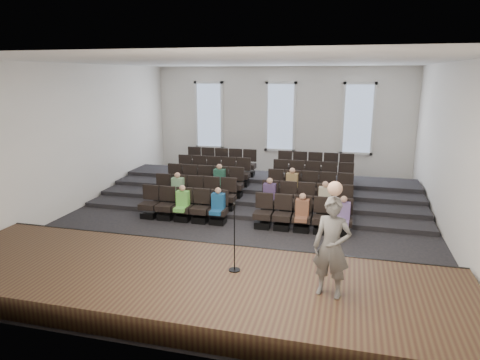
# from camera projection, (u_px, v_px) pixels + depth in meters

# --- Properties ---
(ground) EXTENTS (14.00, 14.00, 0.00)m
(ground) POSITION_uv_depth(u_px,v_px,m) (245.00, 220.00, 14.03)
(ground) COLOR black
(ground) RESTS_ON ground
(ceiling) EXTENTS (12.00, 14.00, 0.02)m
(ceiling) POSITION_uv_depth(u_px,v_px,m) (245.00, 61.00, 12.82)
(ceiling) COLOR white
(ceiling) RESTS_ON ground
(wall_back) EXTENTS (12.00, 0.04, 5.00)m
(wall_back) POSITION_uv_depth(u_px,v_px,m) (281.00, 121.00, 20.03)
(wall_back) COLOR white
(wall_back) RESTS_ON ground
(wall_front) EXTENTS (12.00, 0.04, 5.00)m
(wall_front) POSITION_uv_depth(u_px,v_px,m) (140.00, 212.00, 6.83)
(wall_front) COLOR white
(wall_front) RESTS_ON ground
(wall_left) EXTENTS (0.04, 14.00, 5.00)m
(wall_left) POSITION_uv_depth(u_px,v_px,m) (77.00, 137.00, 14.88)
(wall_left) COLOR white
(wall_left) RESTS_ON ground
(wall_right) EXTENTS (0.04, 14.00, 5.00)m
(wall_right) POSITION_uv_depth(u_px,v_px,m) (453.00, 153.00, 11.97)
(wall_right) COLOR white
(wall_right) RESTS_ON ground
(stage) EXTENTS (11.80, 3.60, 0.50)m
(stage) POSITION_uv_depth(u_px,v_px,m) (188.00, 284.00, 9.17)
(stage) COLOR #44331D
(stage) RESTS_ON ground
(stage_lip) EXTENTS (11.80, 0.06, 0.52)m
(stage_lip) POSITION_uv_depth(u_px,v_px,m) (213.00, 252.00, 10.84)
(stage_lip) COLOR black
(stage_lip) RESTS_ON ground
(risers) EXTENTS (11.80, 4.80, 0.60)m
(risers) POSITION_uv_depth(u_px,v_px,m) (264.00, 189.00, 16.96)
(risers) COLOR black
(risers) RESTS_ON ground
(seating_rows) EXTENTS (6.80, 4.70, 1.67)m
(seating_rows) POSITION_uv_depth(u_px,v_px,m) (255.00, 188.00, 15.31)
(seating_rows) COLOR black
(seating_rows) RESTS_ON ground
(windows) EXTENTS (8.44, 0.10, 3.24)m
(windows) POSITION_uv_depth(u_px,v_px,m) (280.00, 117.00, 19.91)
(windows) COLOR white
(windows) RESTS_ON wall_back
(audience) EXTENTS (6.05, 2.64, 1.10)m
(audience) POSITION_uv_depth(u_px,v_px,m) (257.00, 195.00, 13.96)
(audience) COLOR #6DCC51
(audience) RESTS_ON seating_rows
(speaker) EXTENTS (0.79, 0.61, 1.95)m
(speaker) POSITION_uv_depth(u_px,v_px,m) (332.00, 247.00, 8.02)
(speaker) COLOR #5F5D5A
(speaker) RESTS_ON stage
(mic_stand) EXTENTS (0.26, 0.26, 1.53)m
(mic_stand) POSITION_uv_depth(u_px,v_px,m) (234.00, 251.00, 9.17)
(mic_stand) COLOR black
(mic_stand) RESTS_ON stage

